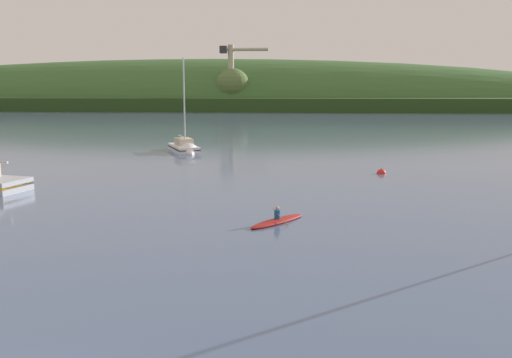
# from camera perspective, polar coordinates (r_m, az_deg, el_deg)

# --- Properties ---
(far_shoreline_hill) EXTENTS (450.13, 124.21, 37.98)m
(far_shoreline_hill) POSITION_cam_1_polar(r_m,az_deg,el_deg) (220.99, -5.50, 7.63)
(far_shoreline_hill) COLOR #27431B
(far_shoreline_hill) RESTS_ON ground
(dockside_crane) EXTENTS (16.61, 4.68, 22.00)m
(dockside_crane) POSITION_cam_1_polar(r_m,az_deg,el_deg) (188.94, -2.52, 10.62)
(dockside_crane) COLOR #4C4C51
(dockside_crane) RESTS_ON ground
(sailboat_outer_reach) EXTENTS (5.79, 7.69, 11.68)m
(sailboat_outer_reach) POSITION_cam_1_polar(r_m,az_deg,el_deg) (62.49, -7.47, 3.04)
(sailboat_outer_reach) COLOR white
(sailboat_outer_reach) RESTS_ON ground
(canoe_with_paddler) EXTENTS (2.95, 4.00, 1.02)m
(canoe_with_paddler) POSITION_cam_1_polar(r_m,az_deg,el_deg) (29.25, 2.25, -4.43)
(canoe_with_paddler) COLOR maroon
(canoe_with_paddler) RESTS_ON ground
(mooring_buoy_midchannel) EXTENTS (0.79, 0.79, 0.87)m
(mooring_buoy_midchannel) POSITION_cam_1_polar(r_m,az_deg,el_deg) (47.34, 13.05, 0.57)
(mooring_buoy_midchannel) COLOR red
(mooring_buoy_midchannel) RESTS_ON ground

